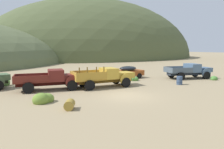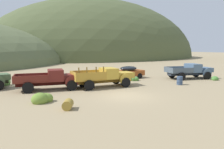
{
  "view_description": "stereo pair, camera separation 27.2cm",
  "coord_description": "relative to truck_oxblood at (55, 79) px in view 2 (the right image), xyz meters",
  "views": [
    {
      "loc": [
        -8.61,
        -14.65,
        3.92
      ],
      "look_at": [
        1.57,
        5.78,
        1.02
      ],
      "focal_mm": 33.92,
      "sensor_mm": 36.0,
      "label": 1
    },
    {
      "loc": [
        -8.37,
        -14.77,
        3.92
      ],
      "look_at": [
        1.57,
        5.78,
        1.02
      ],
      "focal_mm": 33.92,
      "sensor_mm": 36.0,
      "label": 2
    }
  ],
  "objects": [
    {
      "name": "bush_front_right",
      "position": [
        9.59,
        1.22,
        -0.82
      ],
      "size": [
        1.0,
        0.76,
        0.69
      ],
      "color": "#4C8438",
      "rests_on": "ground"
    },
    {
      "name": "truck_oxblood",
      "position": [
        0.0,
        0.0,
        0.0
      ],
      "size": [
        6.35,
        2.93,
        1.89
      ],
      "rotation": [
        0.0,
        0.0,
        -0.12
      ],
      "color": "black",
      "rests_on": "ground"
    },
    {
      "name": "bush_between_trucks",
      "position": [
        1.92,
        6.32,
        -0.77
      ],
      "size": [
        1.07,
        0.84,
        0.96
      ],
      "color": "olive",
      "rests_on": "ground"
    },
    {
      "name": "hill_distant",
      "position": [
        27.06,
        56.35,
        -0.99
      ],
      "size": [
        82.09,
        53.53,
        43.75
      ],
      "primitive_type": "ellipsoid",
      "color": "#4C5633",
      "rests_on": "ground"
    },
    {
      "name": "car_oxide_orange",
      "position": [
        9.56,
        3.32,
        -0.17
      ],
      "size": [
        4.9,
        2.43,
        1.57
      ],
      "rotation": [
        0.0,
        0.0,
        3.24
      ],
      "color": "#A34C1E",
      "rests_on": "ground"
    },
    {
      "name": "ground_plane",
      "position": [
        4.64,
        -5.32,
        -0.99
      ],
      "size": [
        300.0,
        300.0,
        0.0
      ],
      "primitive_type": "plane",
      "color": "#998460"
    },
    {
      "name": "bush_front_left",
      "position": [
        18.57,
        -2.67,
        -0.83
      ],
      "size": [
        0.93,
        0.8,
        0.64
      ],
      "color": "#4C8438",
      "rests_on": "ground"
    },
    {
      "name": "bush_back_edge",
      "position": [
        -1.77,
        -4.5,
        -0.74
      ],
      "size": [
        1.57,
        1.26,
        0.96
      ],
      "color": "olive",
      "rests_on": "ground"
    },
    {
      "name": "oil_drum_by_truck",
      "position": [
        12.43,
        -3.24,
        -0.54
      ],
      "size": [
        0.65,
        0.65,
        0.9
      ],
      "color": "#384C6B",
      "rests_on": "ground"
    },
    {
      "name": "truck_chalk_blue",
      "position": [
        17.2,
        -0.41,
        0.0
      ],
      "size": [
        6.15,
        3.51,
        1.89
      ],
      "rotation": [
        0.0,
        0.0,
        -0.22
      ],
      "color": "#262D39",
      "rests_on": "ground"
    },
    {
      "name": "bush_near_barrel",
      "position": [
        -4.39,
        4.6,
        -0.69
      ],
      "size": [
        1.21,
        1.21,
        1.25
      ],
      "color": "#5B8E42",
      "rests_on": "ground"
    },
    {
      "name": "truck_faded_yellow",
      "position": [
        5.1,
        -0.82,
        0.01
      ],
      "size": [
        6.28,
        2.58,
        2.16
      ],
      "rotation": [
        0.0,
        0.0,
        -0.02
      ],
      "color": "brown",
      "rests_on": "ground"
    },
    {
      "name": "oil_drum_tipped",
      "position": [
        -0.54,
        -7.01,
        -0.68
      ],
      "size": [
        0.93,
        1.07,
        0.62
      ],
      "color": "olive",
      "rests_on": "ground"
    }
  ]
}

